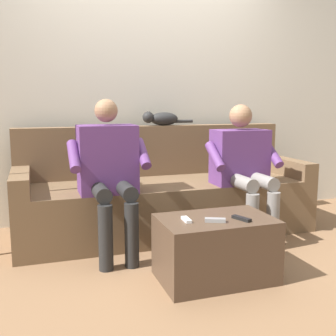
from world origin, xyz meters
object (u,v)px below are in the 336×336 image
Objects in this scene: coffee_table at (215,249)px; cat_on_backrest at (161,119)px; person_right_seated at (109,167)px; remote_black at (241,218)px; remote_gray at (215,220)px; person_left_seated at (243,163)px; remote_white at (186,220)px; couch at (164,196)px.

cat_on_backrest reaches higher than coffee_table.
coffee_table is 0.62× the size of person_right_seated.
cat_on_backrest is 1.57m from remote_black.
cat_on_backrest is at bearing 109.32° from remote_gray.
person_left_seated is 0.98m from remote_gray.
person_left_seated is 0.96× the size of person_right_seated.
remote_gray reaches higher than coffee_table.
person_right_seated reaches higher than cat_on_backrest.
remote_gray is 1.12× the size of remote_white.
person_right_seated is 10.26× the size of remote_white.
coffee_table is at bearing 90.00° from couch.
person_left_seated is at bearing -45.88° from remote_white.
person_left_seated is (-0.55, 0.42, 0.33)m from couch.
remote_gray is 0.94× the size of remote_black.
couch is 5.10× the size of cat_on_backrest.
person_left_seated is (-0.55, -0.66, 0.43)m from coffee_table.
remote_gray is 0.17m from remote_black.
person_right_seated reaches higher than remote_black.
cat_on_backrest reaches higher than remote_black.
person_left_seated reaches higher than remote_white.
cat_on_backrest is 4.37× the size of remote_white.
remote_gray is at bearing 87.90° from couch.
remote_black is (-0.17, 0.01, -0.00)m from remote_gray.
remote_black is at bearing 60.88° from person_left_seated.
remote_gray reaches higher than remote_black.
person_left_seated is at bearing -49.81° from remote_black.
couch reaches higher than coffee_table.
cat_on_backrest is 1.56m from remote_gray.
couch is at bearing -144.09° from person_right_seated.
person_right_seated is at bearing 147.54° from remote_gray.
remote_black is (-0.06, 1.47, -0.56)m from cat_on_backrest.
couch is at bearing -90.00° from coffee_table.
person_right_seated is 0.95m from remote_gray.
person_right_seated is at bearing 35.91° from couch.
cat_on_backrest is at bearing -132.07° from person_right_seated.
coffee_table is 0.99m from person_right_seated.
remote_white is at bearing 41.65° from person_left_seated.
remote_black is at bearing 96.35° from couch.
cat_on_backrest reaches higher than remote_gray.
remote_black is at bearing 145.07° from coffee_table.
couch is at bearing 111.73° from remote_gray.
remote_white is (0.20, 0.01, 0.21)m from coffee_table.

